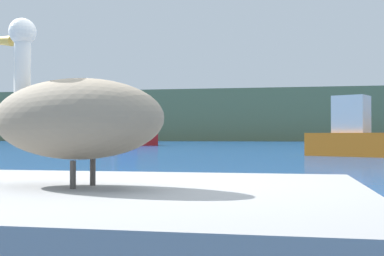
{
  "coord_description": "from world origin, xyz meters",
  "views": [
    {
      "loc": [
        0.76,
        -2.99,
        0.88
      ],
      "look_at": [
        -3.24,
        18.65,
        1.21
      ],
      "focal_mm": 46.64,
      "sensor_mm": 36.0,
      "label": 1
    }
  ],
  "objects": [
    {
      "name": "fishing_boat_red",
      "position": [
        -12.6,
        39.0,
        0.86
      ],
      "size": [
        5.07,
        2.62,
        4.93
      ],
      "rotation": [
        0.0,
        0.0,
        3.43
      ],
      "color": "red",
      "rests_on": "ground"
    },
    {
      "name": "pier_dock",
      "position": [
        -0.31,
        -0.54,
        0.31
      ],
      "size": [
        3.0,
        2.2,
        0.61
      ],
      "primitive_type": "cube",
      "color": "gray",
      "rests_on": "ground"
    },
    {
      "name": "hillside_backdrop",
      "position": [
        0.0,
        78.94,
        4.08
      ],
      "size": [
        140.0,
        11.53,
        8.15
      ],
      "primitive_type": "cube",
      "color": "#6B7A51",
      "rests_on": "ground"
    },
    {
      "name": "fishing_boat_orange",
      "position": [
        4.04,
        18.75,
        0.82
      ],
      "size": [
        5.1,
        3.52,
        4.1
      ],
      "rotation": [
        0.0,
        0.0,
        -0.46
      ],
      "color": "orange",
      "rests_on": "ground"
    },
    {
      "name": "pelican",
      "position": [
        -0.33,
        -0.54,
        0.98
      ],
      "size": [
        1.31,
        0.7,
        0.91
      ],
      "rotation": [
        0.0,
        0.0,
        2.92
      ],
      "color": "gray",
      "rests_on": "pier_dock"
    }
  ]
}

